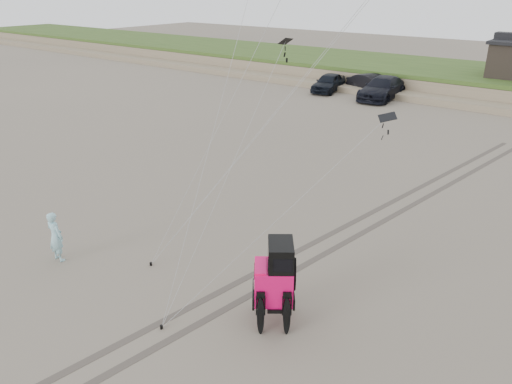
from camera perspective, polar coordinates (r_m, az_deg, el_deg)
ground at (r=15.61m, az=-8.08°, el=-11.92°), size 160.00×160.00×0.00m
dune_ridge at (r=47.82m, az=26.45°, el=10.90°), size 160.00×14.25×1.73m
truck_a at (r=44.68m, az=8.29°, el=12.27°), size 2.54×4.82×1.56m
truck_b at (r=44.63m, az=13.19°, el=11.92°), size 5.10×3.04×1.59m
truck_c at (r=42.61m, az=14.23°, el=11.43°), size 2.85×6.18×1.75m
jeep at (r=14.07m, az=1.99°, el=-11.11°), size 5.58×5.03×1.97m
man at (r=18.26m, az=-21.93°, el=-4.73°), size 0.67×0.45×1.79m
stake_main at (r=17.38m, az=-11.94°, el=-8.04°), size 0.08×0.08×0.12m
stake_aux at (r=14.50m, az=-10.76°, el=-14.92°), size 0.08×0.08×0.12m
tire_tracks at (r=20.31m, az=12.39°, el=-3.51°), size 5.22×29.74×0.01m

